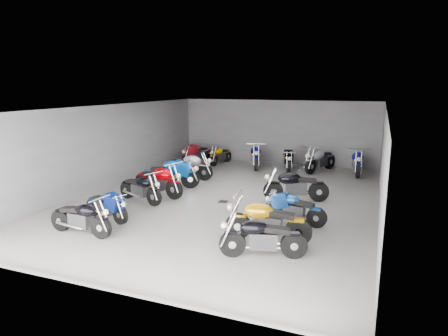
% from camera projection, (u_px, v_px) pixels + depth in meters
% --- Properties ---
extents(ground, '(14.00, 14.00, 0.00)m').
position_uv_depth(ground, '(228.00, 198.00, 14.21)').
color(ground, gray).
rests_on(ground, ground).
extents(wall_back, '(10.00, 0.10, 3.20)m').
position_uv_depth(wall_back, '(277.00, 132.00, 20.27)').
color(wall_back, slate).
rests_on(wall_back, ground).
extents(wall_left, '(0.10, 14.00, 3.20)m').
position_uv_depth(wall_left, '(110.00, 146.00, 15.66)').
color(wall_left, slate).
rests_on(wall_left, ground).
extents(wall_right, '(0.10, 14.00, 3.20)m').
position_uv_depth(wall_right, '(382.00, 164.00, 12.10)').
color(wall_right, slate).
rests_on(wall_right, ground).
extents(ceiling, '(10.00, 14.00, 0.04)m').
position_uv_depth(ceiling, '(229.00, 107.00, 13.55)').
color(ceiling, black).
rests_on(ceiling, wall_back).
extents(drain_grate, '(0.32, 0.32, 0.01)m').
position_uv_depth(drain_grate, '(223.00, 201.00, 13.75)').
color(drain_grate, black).
rests_on(drain_grate, ground).
extents(motorcycle_left_a, '(2.00, 0.41, 0.88)m').
position_uv_depth(motorcycle_left_a, '(81.00, 218.00, 10.63)').
color(motorcycle_left_a, black).
rests_on(motorcycle_left_a, ground).
extents(motorcycle_left_b, '(1.81, 0.63, 0.82)m').
position_uv_depth(motorcycle_left_b, '(107.00, 206.00, 11.81)').
color(motorcycle_left_b, black).
rests_on(motorcycle_left_b, ground).
extents(motorcycle_left_c, '(1.99, 0.77, 0.90)m').
position_uv_depth(motorcycle_left_c, '(141.00, 188.00, 13.60)').
color(motorcycle_left_c, black).
rests_on(motorcycle_left_c, ground).
extents(motorcycle_left_d, '(2.29, 0.81, 1.03)m').
position_uv_depth(motorcycle_left_d, '(158.00, 181.00, 14.40)').
color(motorcycle_left_d, black).
rests_on(motorcycle_left_d, ground).
extents(motorcycle_left_e, '(2.24, 1.02, 1.03)m').
position_uv_depth(motorcycle_left_e, '(170.00, 174.00, 15.45)').
color(motorcycle_left_e, black).
rests_on(motorcycle_left_e, ground).
extents(motorcycle_left_f, '(2.31, 0.50, 1.01)m').
position_uv_depth(motorcycle_left_f, '(187.00, 166.00, 16.93)').
color(motorcycle_left_f, black).
rests_on(motorcycle_left_f, ground).
extents(motorcycle_right_a, '(1.99, 0.76, 0.90)m').
position_uv_depth(motorcycle_right_a, '(262.00, 237.00, 9.22)').
color(motorcycle_right_a, black).
rests_on(motorcycle_right_a, ground).
extents(motorcycle_right_b, '(2.24, 0.51, 0.99)m').
position_uv_depth(motorcycle_right_b, '(267.00, 221.00, 10.17)').
color(motorcycle_right_b, black).
rests_on(motorcycle_right_b, ground).
extents(motorcycle_right_c, '(1.90, 0.45, 0.84)m').
position_uv_depth(motorcycle_right_c, '(294.00, 208.00, 11.49)').
color(motorcycle_right_c, black).
rests_on(motorcycle_right_c, ground).
extents(motorcycle_right_e, '(2.18, 0.86, 0.99)m').
position_uv_depth(motorcycle_right_e, '(295.00, 186.00, 13.73)').
color(motorcycle_right_e, black).
rests_on(motorcycle_right_e, ground).
extents(motorcycle_back_a, '(0.90, 2.01, 0.92)m').
position_uv_depth(motorcycle_back_a, '(197.00, 154.00, 20.38)').
color(motorcycle_back_a, black).
rests_on(motorcycle_back_a, ground).
extents(motorcycle_back_b, '(0.49, 1.91, 0.84)m').
position_uv_depth(motorcycle_back_b, '(221.00, 155.00, 20.21)').
color(motorcycle_back_b, black).
rests_on(motorcycle_back_b, ground).
extents(motorcycle_back_c, '(0.91, 2.28, 1.03)m').
position_uv_depth(motorcycle_back_c, '(256.00, 156.00, 19.32)').
color(motorcycle_back_c, black).
rests_on(motorcycle_back_c, ground).
extents(motorcycle_back_d, '(0.80, 2.08, 0.94)m').
position_uv_depth(motorcycle_back_d, '(287.00, 159.00, 18.75)').
color(motorcycle_back_d, black).
rests_on(motorcycle_back_d, ground).
extents(motorcycle_back_e, '(1.09, 2.23, 1.04)m').
position_uv_depth(motorcycle_back_e, '(320.00, 160.00, 18.40)').
color(motorcycle_back_e, black).
rests_on(motorcycle_back_e, ground).
extents(motorcycle_back_f, '(0.55, 2.33, 1.03)m').
position_uv_depth(motorcycle_back_f, '(357.00, 162.00, 17.84)').
color(motorcycle_back_f, black).
rests_on(motorcycle_back_f, ground).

